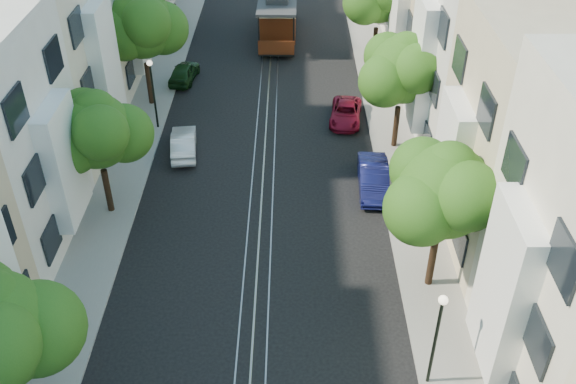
{
  "coord_description": "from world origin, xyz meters",
  "views": [
    {
      "loc": [
        1.41,
        -10.59,
        18.8
      ],
      "look_at": [
        1.32,
        12.57,
        2.2
      ],
      "focal_mm": 40.0,
      "sensor_mm": 36.0,
      "label": 1
    }
  ],
  "objects_px": {
    "parked_car_w_mid": "(184,143)",
    "tree_e_b": "(445,193)",
    "tree_w_c": "(142,26)",
    "parked_car_e_far": "(346,113)",
    "lamp_east": "(438,328)",
    "tree_w_b": "(97,133)",
    "lamp_west": "(152,84)",
    "parked_car_e_mid": "(374,178)",
    "tree_e_c": "(403,71)",
    "cable_car": "(278,11)",
    "parked_car_w_far": "(184,72)"
  },
  "relations": [
    {
      "from": "parked_car_e_far",
      "to": "parked_car_w_far",
      "type": "xyz_separation_m",
      "value": [
        -10.31,
        5.39,
        0.08
      ]
    },
    {
      "from": "tree_e_c",
      "to": "parked_car_e_far",
      "type": "relative_size",
      "value": 1.7
    },
    {
      "from": "tree_w_b",
      "to": "parked_car_e_mid",
      "type": "relative_size",
      "value": 1.52
    },
    {
      "from": "tree_e_c",
      "to": "cable_car",
      "type": "xyz_separation_m",
      "value": [
        -6.76,
        15.94,
        -2.6
      ]
    },
    {
      "from": "tree_w_c",
      "to": "parked_car_w_mid",
      "type": "xyz_separation_m",
      "value": [
        2.74,
        -5.62,
        -4.46
      ]
    },
    {
      "from": "lamp_east",
      "to": "tree_w_c",
      "type": "bearing_deg",
      "value": 122.65
    },
    {
      "from": "tree_w_b",
      "to": "tree_w_c",
      "type": "relative_size",
      "value": 0.88
    },
    {
      "from": "cable_car",
      "to": "parked_car_w_mid",
      "type": "height_order",
      "value": "cable_car"
    },
    {
      "from": "tree_w_b",
      "to": "lamp_west",
      "type": "relative_size",
      "value": 1.51
    },
    {
      "from": "tree_e_c",
      "to": "parked_car_w_mid",
      "type": "height_order",
      "value": "tree_e_c"
    },
    {
      "from": "tree_w_c",
      "to": "lamp_east",
      "type": "xyz_separation_m",
      "value": [
        13.44,
        -20.98,
        -2.22
      ]
    },
    {
      "from": "lamp_west",
      "to": "lamp_east",
      "type": "bearing_deg",
      "value": -55.01
    },
    {
      "from": "tree_e_c",
      "to": "parked_car_e_far",
      "type": "xyz_separation_m",
      "value": [
        -2.55,
        2.98,
        -4.07
      ]
    },
    {
      "from": "tree_e_b",
      "to": "tree_e_c",
      "type": "bearing_deg",
      "value": 90.0
    },
    {
      "from": "lamp_west",
      "to": "cable_car",
      "type": "distance_m",
      "value": 15.51
    },
    {
      "from": "tree_e_b",
      "to": "tree_e_c",
      "type": "relative_size",
      "value": 1.03
    },
    {
      "from": "tree_w_b",
      "to": "tree_e_b",
      "type": "bearing_deg",
      "value": -19.15
    },
    {
      "from": "tree_e_b",
      "to": "lamp_east",
      "type": "relative_size",
      "value": 1.61
    },
    {
      "from": "parked_car_w_mid",
      "to": "lamp_east",
      "type": "bearing_deg",
      "value": 117.97
    },
    {
      "from": "parked_car_w_far",
      "to": "parked_car_w_mid",
      "type": "bearing_deg",
      "value": 104.51
    },
    {
      "from": "cable_car",
      "to": "parked_car_w_mid",
      "type": "xyz_separation_m",
      "value": [
        -4.9,
        -16.56,
        -1.39
      ]
    },
    {
      "from": "parked_car_e_far",
      "to": "parked_car_e_mid",
      "type": "bearing_deg",
      "value": -75.12
    },
    {
      "from": "tree_w_c",
      "to": "lamp_east",
      "type": "distance_m",
      "value": 25.01
    },
    {
      "from": "parked_car_e_far",
      "to": "parked_car_w_far",
      "type": "distance_m",
      "value": 11.63
    },
    {
      "from": "parked_car_e_mid",
      "to": "parked_car_w_far",
      "type": "relative_size",
      "value": 1.14
    },
    {
      "from": "tree_w_c",
      "to": "parked_car_w_far",
      "type": "relative_size",
      "value": 1.97
    },
    {
      "from": "tree_e_b",
      "to": "tree_e_c",
      "type": "distance_m",
      "value": 11.0
    },
    {
      "from": "tree_w_b",
      "to": "parked_car_e_far",
      "type": "xyz_separation_m",
      "value": [
        11.85,
        8.98,
        -3.87
      ]
    },
    {
      "from": "tree_e_c",
      "to": "tree_w_b",
      "type": "height_order",
      "value": "tree_e_c"
    },
    {
      "from": "tree_e_b",
      "to": "tree_w_b",
      "type": "relative_size",
      "value": 1.07
    },
    {
      "from": "parked_car_e_far",
      "to": "parked_car_w_mid",
      "type": "bearing_deg",
      "value": -150.8
    },
    {
      "from": "tree_e_b",
      "to": "cable_car",
      "type": "height_order",
      "value": "tree_e_b"
    },
    {
      "from": "tree_w_b",
      "to": "lamp_east",
      "type": "height_order",
      "value": "tree_w_b"
    },
    {
      "from": "tree_w_c",
      "to": "tree_w_b",
      "type": "bearing_deg",
      "value": -90.0
    },
    {
      "from": "tree_w_b",
      "to": "tree_w_c",
      "type": "bearing_deg",
      "value": 90.0
    },
    {
      "from": "lamp_west",
      "to": "parked_car_w_far",
      "type": "bearing_deg",
      "value": 83.7
    },
    {
      "from": "lamp_east",
      "to": "parked_car_e_far",
      "type": "relative_size",
      "value": 1.09
    },
    {
      "from": "tree_w_c",
      "to": "parked_car_e_mid",
      "type": "xyz_separation_m",
      "value": [
        12.74,
        -9.07,
        -4.39
      ]
    },
    {
      "from": "parked_car_e_mid",
      "to": "parked_car_e_far",
      "type": "xyz_separation_m",
      "value": [
        -0.89,
        7.04,
        -0.15
      ]
    },
    {
      "from": "tree_w_c",
      "to": "lamp_west",
      "type": "relative_size",
      "value": 1.71
    },
    {
      "from": "tree_e_b",
      "to": "lamp_east",
      "type": "xyz_separation_m",
      "value": [
        -0.96,
        -4.98,
        -1.89
      ]
    },
    {
      "from": "tree_e_c",
      "to": "cable_car",
      "type": "relative_size",
      "value": 0.74
    },
    {
      "from": "tree_e_b",
      "to": "parked_car_w_mid",
      "type": "xyz_separation_m",
      "value": [
        -11.66,
        10.38,
        -4.12
      ]
    },
    {
      "from": "parked_car_e_mid",
      "to": "parked_car_w_far",
      "type": "distance_m",
      "value": 16.73
    },
    {
      "from": "parked_car_w_mid",
      "to": "tree_e_b",
      "type": "bearing_deg",
      "value": 131.43
    },
    {
      "from": "tree_w_c",
      "to": "parked_car_e_far",
      "type": "distance_m",
      "value": 12.84
    },
    {
      "from": "parked_car_w_mid",
      "to": "parked_car_e_far",
      "type": "bearing_deg",
      "value": -165.34
    },
    {
      "from": "tree_e_c",
      "to": "tree_w_c",
      "type": "relative_size",
      "value": 0.92
    },
    {
      "from": "lamp_east",
      "to": "tree_e_b",
      "type": "bearing_deg",
      "value": 79.07
    },
    {
      "from": "tree_e_b",
      "to": "lamp_west",
      "type": "height_order",
      "value": "tree_e_b"
    }
  ]
}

